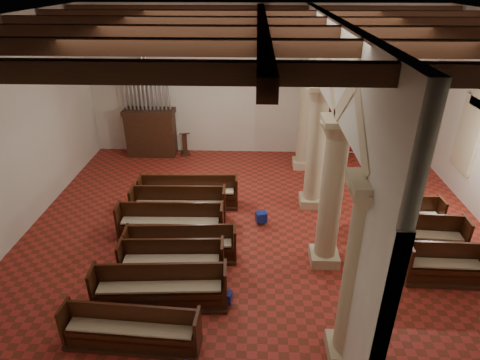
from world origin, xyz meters
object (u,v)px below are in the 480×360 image
pipe_organ (150,124)px  lectern (185,145)px  processional_banner (371,146)px  nave_pew_0 (132,333)px  aisle_pew_0 (443,269)px

pipe_organ → lectern: size_ratio=4.10×
pipe_organ → processional_banner: 9.08m
processional_banner → nave_pew_0: size_ratio=0.91×
pipe_organ → aisle_pew_0: bearing=-39.8°
lectern → aisle_pew_0: 10.88m
nave_pew_0 → aisle_pew_0: size_ratio=1.50×
lectern → aisle_pew_0: (7.77, -7.62, -0.09)m
processional_banner → aisle_pew_0: 6.94m
lectern → processional_banner: processional_banner is taller
processional_banner → aisle_pew_0: bearing=-73.7°
lectern → nave_pew_0: lectern is taller
processional_banner → lectern: bearing=-170.0°
pipe_organ → lectern: bearing=-0.4°
lectern → processional_banner: (7.64, -0.70, 0.39)m
lectern → processional_banner: 7.68m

